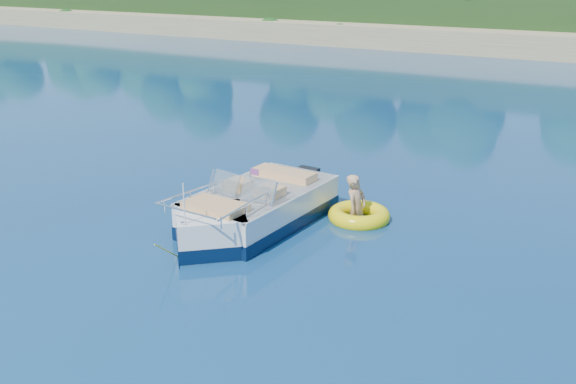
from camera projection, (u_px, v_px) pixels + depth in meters
ground at (209, 292)px, 11.27m from camera, size 160.00×160.00×0.00m
motorboat at (251, 213)px, 13.97m from camera, size 2.11×5.46×1.82m
tow_tube at (359, 216)px, 14.50m from camera, size 1.42×1.42×0.37m
boy at (356, 219)px, 14.56m from camera, size 0.43×0.90×1.75m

